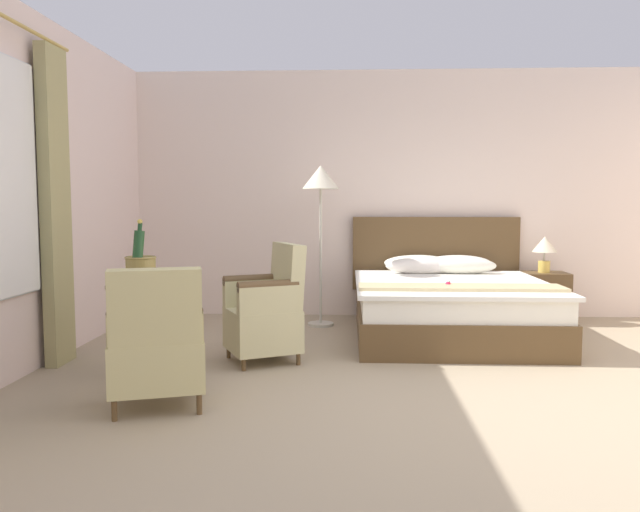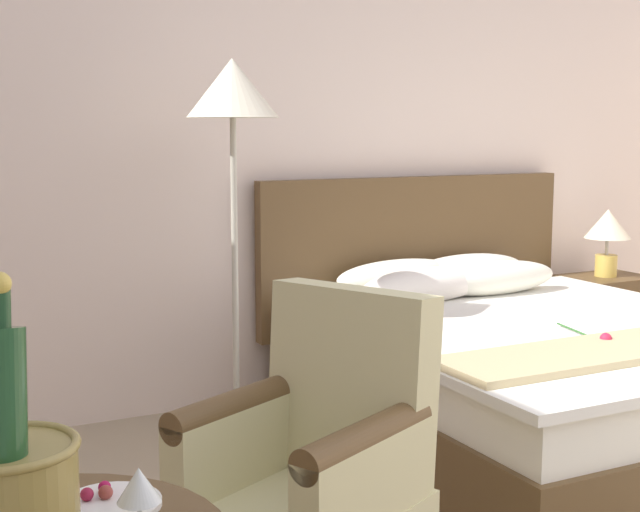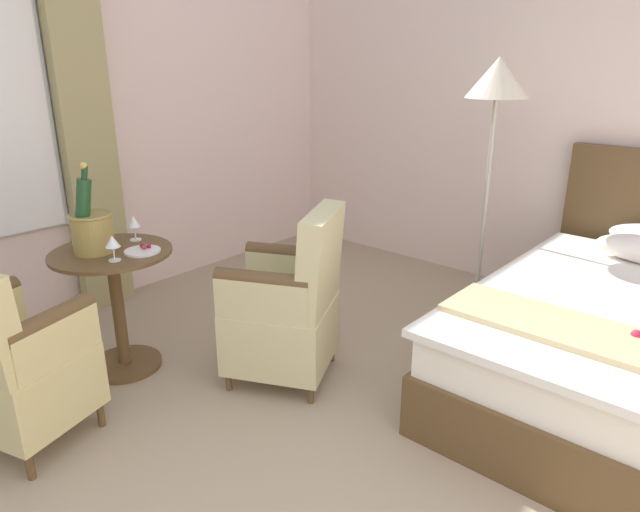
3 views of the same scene
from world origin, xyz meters
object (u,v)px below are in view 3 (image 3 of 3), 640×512
object	(u,v)px
side_table_round	(117,300)
snack_plate	(143,251)
floor_lamp_brass	(496,95)
wine_glass_near_edge	(134,223)
armchair_by_window	(288,309)
wine_glass_near_bucket	(113,243)
champagne_bucket	(91,227)
armchair_facing_bed	(8,362)

from	to	relation	value
side_table_round	snack_plate	xyz separation A→B (m)	(0.15, 0.11, 0.30)
floor_lamp_brass	wine_glass_near_edge	world-z (taller)	floor_lamp_brass
side_table_round	armchair_by_window	xyz separation A→B (m)	(0.80, 0.57, -0.01)
floor_lamp_brass	wine_glass_near_bucket	distance (m)	2.50
armchair_by_window	champagne_bucket	bearing A→B (deg)	-143.49
wine_glass_near_edge	wine_glass_near_bucket	bearing A→B (deg)	-49.52
side_table_round	snack_plate	bearing A→B (deg)	36.56
side_table_round	wine_glass_near_edge	bearing A→B (deg)	108.76
armchair_by_window	snack_plate	bearing A→B (deg)	-145.10
side_table_round	wine_glass_near_bucket	distance (m)	0.43
snack_plate	armchair_by_window	bearing A→B (deg)	34.90
armchair_facing_bed	floor_lamp_brass	bearing A→B (deg)	71.56
snack_plate	armchair_by_window	distance (m)	0.86
champagne_bucket	armchair_facing_bed	size ratio (longest dim) A/B	0.53
wine_glass_near_bucket	armchair_by_window	distance (m)	0.99
side_table_round	wine_glass_near_bucket	xyz separation A→B (m)	(0.16, -0.07, 0.39)
side_table_round	armchair_by_window	bearing A→B (deg)	35.20
side_table_round	wine_glass_near_bucket	world-z (taller)	wine_glass_near_bucket
floor_lamp_brass	champagne_bucket	size ratio (longest dim) A/B	3.51
floor_lamp_brass	wine_glass_near_bucket	world-z (taller)	floor_lamp_brass
side_table_round	snack_plate	size ratio (longest dim) A/B	3.71
armchair_by_window	armchair_facing_bed	size ratio (longest dim) A/B	1.06
wine_glass_near_edge	armchair_facing_bed	size ratio (longest dim) A/B	0.16
wine_glass_near_bucket	side_table_round	bearing A→B (deg)	157.15
floor_lamp_brass	snack_plate	xyz separation A→B (m)	(-1.04, -2.00, -0.77)
floor_lamp_brass	armchair_facing_bed	distance (m)	3.14
champagne_bucket	wine_glass_near_edge	bearing A→B (deg)	93.04
champagne_bucket	wine_glass_near_edge	size ratio (longest dim) A/B	3.33
floor_lamp_brass	wine_glass_near_bucket	bearing A→B (deg)	-115.31
armchair_facing_bed	champagne_bucket	bearing A→B (deg)	115.99
wine_glass_near_bucket	armchair_by_window	world-z (taller)	armchair_by_window
wine_glass_near_bucket	wine_glass_near_edge	distance (m)	0.35
champagne_bucket	armchair_by_window	bearing A→B (deg)	36.51
floor_lamp_brass	armchair_by_window	bearing A→B (deg)	-103.96
side_table_round	champagne_bucket	size ratio (longest dim) A/B	1.47
side_table_round	wine_glass_near_bucket	size ratio (longest dim) A/B	5.24
snack_plate	armchair_facing_bed	distance (m)	0.87
floor_lamp_brass	armchair_facing_bed	world-z (taller)	floor_lamp_brass
floor_lamp_brass	snack_plate	world-z (taller)	floor_lamp_brass
floor_lamp_brass	snack_plate	bearing A→B (deg)	-117.50
champagne_bucket	wine_glass_near_edge	world-z (taller)	champagne_bucket
snack_plate	armchair_facing_bed	size ratio (longest dim) A/B	0.21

